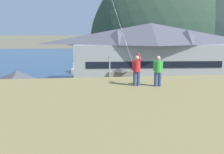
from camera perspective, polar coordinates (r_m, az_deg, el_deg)
name	(u,v)px	position (r m, az deg, el deg)	size (l,w,h in m)	color
ground_plane	(119,131)	(26.19, 1.55, -11.78)	(600.00, 600.00, 0.00)	#66604C
parking_lot_pad	(113,114)	(30.81, 0.28, -8.13)	(40.00, 20.00, 0.10)	gray
bay_water	(94,59)	(84.60, -3.96, 4.04)	(360.00, 84.00, 0.03)	navy
far_hill_west_ridge	(171,45)	(152.53, 12.83, 6.85)	(92.12, 66.66, 90.10)	#334733
far_hill_east_peak	(217,45)	(158.36, 22.07, 6.47)	(97.11, 59.83, 83.01)	#2D3D33
harbor_lodge	(150,52)	(47.39, 8.41, 5.45)	(28.89, 10.58, 10.78)	#999E99
storage_shed_near_lot	(18,92)	(32.30, -19.79, -3.01)	(7.10, 6.65, 5.17)	beige
storage_shed_waterside	(119,73)	(45.11, 1.46, 0.94)	(4.69, 5.15, 4.41)	#756B5B
wharf_dock	(91,72)	(57.80, -4.53, 1.17)	(3.20, 12.43, 0.70)	#70604C
moored_boat_wharfside	(77,69)	(59.67, -7.75, 1.77)	(2.30, 6.13, 2.16)	#A8A399
parked_car_front_row_red	(187,117)	(27.83, 15.99, -8.48)	(4.32, 2.30, 1.82)	red
parked_car_back_row_left	(198,98)	(35.59, 18.37, -4.37)	(4.31, 2.27, 1.82)	silver
parked_car_mid_row_near	(111,100)	(32.76, -0.29, -5.10)	(4.32, 2.29, 1.82)	#236633
parked_car_back_row_right	(74,101)	(32.68, -8.29, -5.26)	(4.26, 2.17, 1.82)	#B28923
parked_car_lone_by_shed	(100,124)	(25.11, -2.59, -10.19)	(4.26, 2.17, 1.82)	slate
parking_light_pole	(110,75)	(35.26, -0.53, 0.36)	(0.24, 0.78, 6.05)	#ADADB2
person_kite_flyer	(137,69)	(15.01, 5.43, 1.66)	(0.51, 0.67, 1.86)	#384770
person_companion	(158,70)	(15.02, 10.03, 1.49)	(0.55, 0.40, 1.74)	#384770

